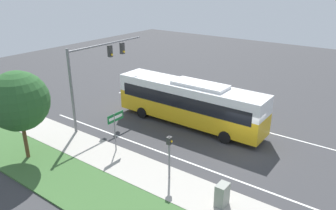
# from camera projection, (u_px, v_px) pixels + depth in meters

# --- Properties ---
(ground_plane) EXTENTS (80.00, 80.00, 0.00)m
(ground_plane) POSITION_uv_depth(u_px,v_px,m) (241.00, 149.00, 22.37)
(ground_plane) COLOR #38383A
(sidewalk) EXTENTS (2.80, 80.00, 0.12)m
(sidewalk) POSITION_uv_depth(u_px,v_px,m) (193.00, 193.00, 17.69)
(sidewalk) COLOR #ADA89E
(sidewalk) RESTS_ON ground_plane
(lane_divider_near) EXTENTS (0.14, 30.00, 0.01)m
(lane_divider_near) POSITION_uv_depth(u_px,v_px,m) (216.00, 172.00, 19.66)
(lane_divider_near) COLOR silver
(lane_divider_near) RESTS_ON ground_plane
(lane_divider_far) EXTENTS (0.14, 30.00, 0.01)m
(lane_divider_far) POSITION_uv_depth(u_px,v_px,m) (261.00, 130.00, 25.07)
(lane_divider_far) COLOR silver
(lane_divider_far) RESTS_ON ground_plane
(bus) EXTENTS (2.64, 12.27, 3.61)m
(bus) POSITION_uv_depth(u_px,v_px,m) (189.00, 101.00, 25.40)
(bus) COLOR gold
(bus) RESTS_ON ground_plane
(signal_gantry) EXTENTS (7.59, 0.41, 6.41)m
(signal_gantry) POSITION_uv_depth(u_px,v_px,m) (95.00, 66.00, 24.73)
(signal_gantry) COLOR slate
(signal_gantry) RESTS_ON ground_plane
(pedestrian_signal) EXTENTS (0.28, 0.34, 2.74)m
(pedestrian_signal) POSITION_uv_depth(u_px,v_px,m) (169.00, 151.00, 18.31)
(pedestrian_signal) COLOR slate
(pedestrian_signal) RESTS_ON ground_plane
(street_sign) EXTENTS (1.41, 0.08, 2.80)m
(street_sign) POSITION_uv_depth(u_px,v_px,m) (115.00, 124.00, 21.33)
(street_sign) COLOR slate
(street_sign) RESTS_ON ground_plane
(utility_cabinet) EXTENTS (0.76, 0.52, 1.21)m
(utility_cabinet) POSITION_uv_depth(u_px,v_px,m) (222.00, 195.00, 16.46)
(utility_cabinet) COLOR gray
(utility_cabinet) RESTS_ON sidewalk
(roadside_tree) EXTENTS (3.72, 3.72, 5.71)m
(roadside_tree) POSITION_uv_depth(u_px,v_px,m) (19.00, 101.00, 19.80)
(roadside_tree) COLOR brown
(roadside_tree) RESTS_ON grass_verge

